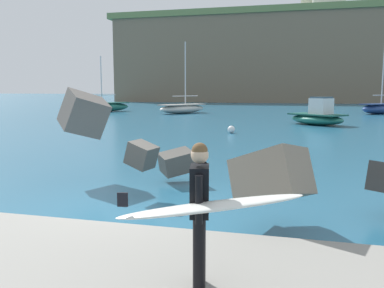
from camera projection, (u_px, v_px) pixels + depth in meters
name	position (u px, v px, depth m)	size (l,w,h in m)	color
ground_plane	(136.00, 206.00, 9.21)	(400.00, 400.00, 0.00)	#235B7A
walkway_path	(20.00, 282.00, 5.36)	(48.00, 4.40, 0.24)	gray
breakwater_jetty	(1.00, 148.00, 10.84)	(29.24, 7.19, 2.70)	#3D3A38
surfer_with_board	(202.00, 207.00, 4.73)	(2.12, 1.33, 1.78)	black
boat_near_left	(105.00, 107.00, 47.70)	(4.89, 6.05, 6.36)	#1E6656
boat_near_centre	(318.00, 116.00, 30.10)	(4.71, 4.38, 2.08)	#1E6656
boat_near_right	(182.00, 108.00, 44.48)	(4.89, 6.07, 7.69)	beige
boat_mid_centre	(379.00, 108.00, 43.42)	(4.73, 4.71, 8.41)	navy
mooring_buoy_inner	(231.00, 129.00, 24.52)	(0.44, 0.44, 0.44)	silver
headland_bluff	(380.00, 58.00, 85.26)	(109.11, 30.81, 17.97)	#756651
station_building_west	(312.00, 2.00, 85.92)	(4.90, 5.76, 5.82)	beige
station_building_central	(328.00, 0.00, 80.41)	(6.22, 7.02, 4.25)	silver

